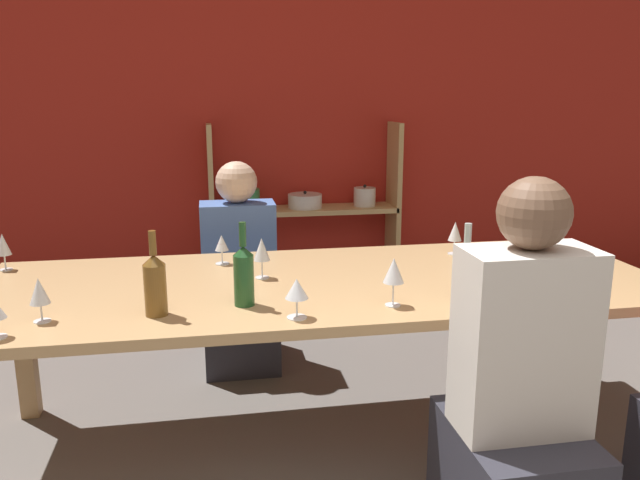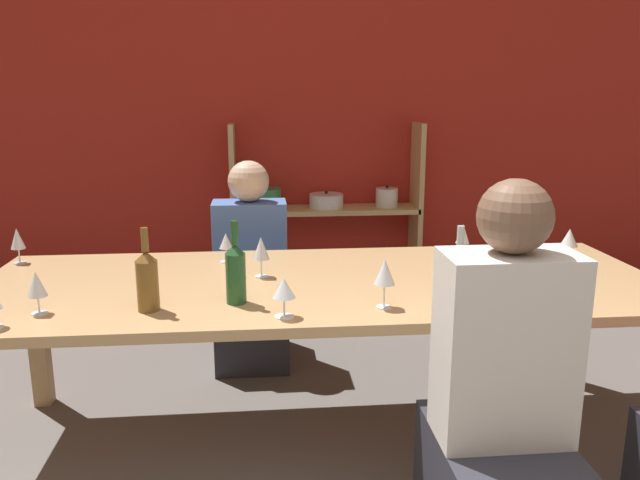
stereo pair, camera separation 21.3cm
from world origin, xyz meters
name	(u,v)px [view 2 (the right image)]	position (x,y,z in m)	size (l,w,h in m)	color
wall_back_red	(289,114)	(0.00, 3.83, 1.35)	(8.80, 0.06, 2.70)	red
shelf_unit	(326,231)	(0.25, 3.63, 0.50)	(1.38, 0.30, 1.29)	tan
dining_table	(322,296)	(0.03, 1.64, 0.67)	(2.84, 1.07, 0.74)	tan
wine_bottle_green	(458,278)	(0.48, 1.23, 0.86)	(0.07, 0.07, 0.31)	#B2C6C1
wine_bottle_dark	(147,279)	(-0.63, 1.33, 0.86)	(0.08, 0.08, 0.31)	brown
wine_bottle_amber	(236,272)	(-0.32, 1.38, 0.86)	(0.08, 0.08, 0.31)	#1E4C23
wine_glass_white_a	(17,240)	(-1.33, 2.04, 0.85)	(0.06, 0.06, 0.17)	white
wine_glass_empty_a	(284,289)	(-0.15, 1.21, 0.84)	(0.08, 0.08, 0.14)	white
wine_glass_red_a	(37,285)	(-1.01, 1.33, 0.84)	(0.07, 0.07, 0.16)	white
wine_glass_red_b	(226,242)	(-0.38, 1.97, 0.83)	(0.06, 0.06, 0.14)	white
wine_glass_empty_b	(569,238)	(1.19, 1.81, 0.85)	(0.08, 0.08, 0.16)	white
wine_glass_white_b	(261,249)	(-0.22, 1.72, 0.86)	(0.07, 0.07, 0.17)	white
wine_glass_red_c	(463,235)	(0.73, 1.95, 0.85)	(0.07, 0.07, 0.16)	white
wine_glass_white_c	(385,273)	(0.22, 1.28, 0.87)	(0.08, 0.08, 0.18)	white
cell_phone	(479,282)	(0.67, 1.54, 0.74)	(0.16, 0.15, 0.01)	silver
person_near_a	(499,438)	(0.50, 0.81, 0.47)	(0.40, 0.49, 1.27)	#2D2D38
person_far_a	(251,289)	(-0.29, 2.54, 0.42)	(0.40, 0.50, 1.15)	#2D2D38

